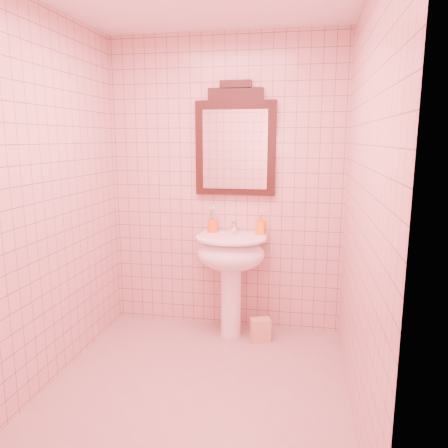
% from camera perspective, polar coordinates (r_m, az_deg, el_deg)
% --- Properties ---
extents(floor, '(2.20, 2.20, 0.00)m').
position_cam_1_polar(floor, '(3.12, -3.74, -20.93)').
color(floor, tan).
rests_on(floor, ground).
extents(back_wall, '(2.00, 0.02, 2.50)m').
position_cam_1_polar(back_wall, '(3.74, 0.12, 4.93)').
color(back_wall, '#D8A096').
rests_on(back_wall, floor).
extents(pedestal_sink, '(0.58, 0.58, 0.86)m').
position_cam_1_polar(pedestal_sink, '(3.61, 0.92, -4.80)').
color(pedestal_sink, white).
rests_on(pedestal_sink, floor).
extents(faucet, '(0.04, 0.16, 0.11)m').
position_cam_1_polar(faucet, '(3.68, 1.28, -0.35)').
color(faucet, white).
rests_on(faucet, pedestal_sink).
extents(mirror, '(0.67, 0.06, 0.93)m').
position_cam_1_polar(mirror, '(3.68, 1.49, 10.50)').
color(mirror, black).
rests_on(mirror, back_wall).
extents(toothbrush_cup, '(0.09, 0.09, 0.20)m').
position_cam_1_polar(toothbrush_cup, '(3.73, -1.49, -0.22)').
color(toothbrush_cup, '#F65914').
rests_on(toothbrush_cup, pedestal_sink).
extents(soap_dispenser, '(0.09, 0.09, 0.17)m').
position_cam_1_polar(soap_dispenser, '(3.65, 4.81, -0.06)').
color(soap_dispenser, orange).
rests_on(soap_dispenser, pedestal_sink).
extents(towel, '(0.18, 0.15, 0.19)m').
position_cam_1_polar(towel, '(3.73, 4.79, -13.61)').
color(towel, '#E8B288').
rests_on(towel, floor).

